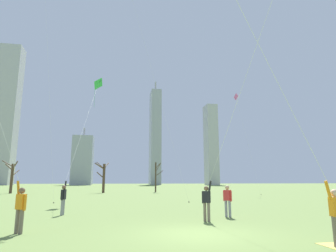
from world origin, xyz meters
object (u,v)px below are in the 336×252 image
kite_flyer_foreground_right_white (222,155)px  distant_kite_drifting_right_red (46,5)px  bare_tree_center (156,176)px  distant_kite_low_near_trees_pink (237,102)px  bare_tree_left_of_center (12,176)px  kite_flyer_midfield_right_purple (303,145)px  bare_tree_far_right_edge (103,176)px  bystander_far_off_by_trees (228,199)px  distant_kite_high_overhead_orange (132,0)px  kite_flyer_far_back_green (76,157)px

kite_flyer_foreground_right_white → distant_kite_drifting_right_red: (-11.98, 15.31, 15.95)m
kite_flyer_foreground_right_white → bare_tree_center: bearing=86.5°
distant_kite_low_near_trees_pink → bare_tree_left_of_center: (-33.69, 8.38, -11.18)m
kite_flyer_midfield_right_purple → distant_kite_drifting_right_red: bearing=122.1°
bare_tree_left_of_center → kite_flyer_midfield_right_purple: bearing=-63.1°
bare_tree_center → kite_flyer_foreground_right_white: bearing=-93.5°
distant_kite_drifting_right_red → bare_tree_far_right_edge: 26.95m
bystander_far_off_by_trees → distant_kite_high_overhead_orange: bearing=111.8°
kite_flyer_foreground_right_white → bare_tree_far_right_edge: size_ratio=3.95×
kite_flyer_foreground_right_white → distant_kite_low_near_trees_pink: (13.49, 27.90, 10.80)m
bare_tree_left_of_center → bare_tree_center: bearing=1.2°
bare_tree_left_of_center → bare_tree_center: bare_tree_left_of_center is taller
distant_kite_low_near_trees_pink → distant_kite_drifting_right_red: distant_kite_drifting_right_red is taller
bare_tree_far_right_edge → bare_tree_center: bare_tree_center is taller
bystander_far_off_by_trees → distant_kite_high_overhead_orange: size_ratio=0.07×
bystander_far_off_by_trees → bare_tree_left_of_center: 40.01m
bare_tree_far_right_edge → bare_tree_center: 8.70m
bare_tree_far_right_edge → bare_tree_center: bearing=4.6°
bare_tree_center → distant_kite_high_overhead_orange: bearing=-104.5°
kite_flyer_far_back_green → bare_tree_left_of_center: bearing=114.3°
kite_flyer_midfield_right_purple → bystander_far_off_by_trees: (0.52, 7.32, -2.00)m
bystander_far_off_by_trees → distant_kite_low_near_trees_pink: (12.31, 25.40, 12.89)m
kite_flyer_foreground_right_white → distant_kite_drifting_right_red: size_ratio=0.87×
bystander_far_off_by_trees → distant_kite_drifting_right_red: distant_kite_drifting_right_red is taller
bare_tree_far_right_edge → distant_kite_high_overhead_orange: bearing=-82.4°
distant_kite_high_overhead_orange → bare_tree_left_of_center: (-16.65, 21.95, -17.37)m
bare_tree_left_of_center → bare_tree_far_right_edge: bearing=-0.9°
kite_flyer_far_back_green → bare_tree_far_right_edge: kite_flyer_far_back_green is taller
distant_kite_low_near_trees_pink → distant_kite_drifting_right_red: 28.89m
kite_flyer_midfield_right_purple → bare_tree_far_right_edge: kite_flyer_midfield_right_purple is taller
kite_flyer_far_back_green → bare_tree_far_right_edge: (0.87, 28.29, -0.77)m
distant_kite_low_near_trees_pink → bare_tree_left_of_center: size_ratio=3.06×
distant_kite_low_near_trees_pink → bare_tree_center: bearing=141.8°
bystander_far_off_by_trees → distant_kite_low_near_trees_pink: size_ratio=0.11×
distant_kite_high_overhead_orange → distant_kite_drifting_right_red: size_ratio=1.04×
distant_kite_high_overhead_orange → kite_flyer_midfield_right_purple: bearing=-77.6°
kite_flyer_far_back_green → bare_tree_center: bearing=71.8°
bare_tree_far_right_edge → distant_kite_drifting_right_red: bearing=-105.0°
bare_tree_left_of_center → bare_tree_far_right_edge: 13.78m
distant_kite_low_near_trees_pink → distant_kite_high_overhead_orange: bearing=-141.5°
kite_flyer_foreground_right_white → bare_tree_far_right_edge: bearing=100.1°
kite_flyer_midfield_right_purple → bystander_far_off_by_trees: size_ratio=8.19×
kite_flyer_far_back_green → bare_tree_left_of_center: (-12.90, 28.51, -0.83)m
kite_flyer_midfield_right_purple → bystander_far_off_by_trees: bearing=85.9°
distant_kite_low_near_trees_pink → bare_tree_far_right_edge: 24.22m
kite_flyer_far_back_green → bare_tree_far_right_edge: 28.31m
distant_kite_high_overhead_orange → distant_kite_drifting_right_red: 8.56m
kite_flyer_far_back_green → bare_tree_far_right_edge: size_ratio=2.54×
bystander_far_off_by_trees → bare_tree_center: size_ratio=0.33×
kite_flyer_foreground_right_white → bare_tree_center: 36.82m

